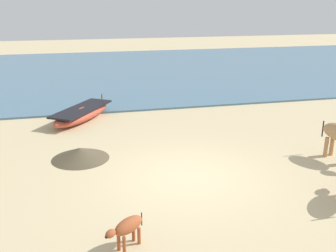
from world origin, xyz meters
name	(u,v)px	position (x,y,z in m)	size (l,w,h in m)	color
ground	(189,177)	(0.00, 0.00, 0.00)	(80.00, 80.00, 0.00)	#CCB789
sea_water	(117,71)	(0.00, 16.64, 0.04)	(60.00, 20.00, 0.08)	slate
fishing_boat_1	(82,113)	(-2.57, 5.93, 0.27)	(2.75, 3.41, 0.69)	#B74733
calf_near_rust	(127,227)	(-1.99, -2.70, 0.44)	(0.83, 0.70, 0.61)	#9E4C28
debris_pile_0	(80,153)	(-2.74, 1.95, 0.17)	(1.69, 1.69, 0.34)	brown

